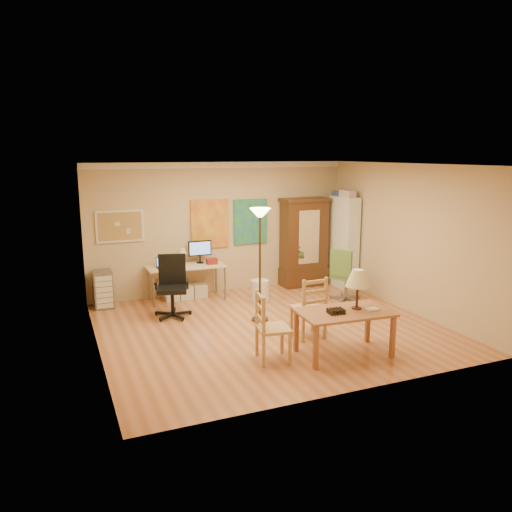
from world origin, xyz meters
name	(u,v)px	position (x,y,z in m)	size (l,w,h in m)	color
floor	(269,327)	(0.00, 0.00, 0.00)	(5.50, 5.50, 0.00)	#A7613B
crown_molding	(221,165)	(0.00, 2.46, 2.64)	(5.50, 0.08, 0.12)	white
corkboard	(120,226)	(-2.05, 2.47, 1.50)	(0.90, 0.04, 0.62)	tan
art_panel_left	(210,224)	(-0.25, 2.47, 1.45)	(0.80, 0.04, 1.00)	yellow
art_panel_right	(251,222)	(0.65, 2.47, 1.45)	(0.75, 0.04, 0.95)	teal
dining_table	(349,302)	(0.60, -1.46, 0.79)	(1.37, 0.88, 1.24)	brown
ladder_chair_back	(309,309)	(0.40, -0.65, 0.47)	(0.48, 0.46, 1.00)	tan
ladder_chair_left	(271,329)	(-0.53, -1.24, 0.46)	(0.51, 0.52, 0.99)	tan
torchiere_lamp	(260,231)	(-0.01, 0.40, 1.58)	(0.36, 0.36, 1.97)	#3A2717
computer_desk	(187,279)	(-0.84, 2.15, 0.42)	(1.52, 0.67, 1.15)	beige
office_chair_black	(173,300)	(-1.36, 1.20, 0.30)	(0.68, 0.68, 1.10)	black
office_chair_green	(345,287)	(2.01, 0.85, 0.28)	(0.65, 0.65, 1.05)	slate
drawer_cart	(103,289)	(-2.45, 2.23, 0.35)	(0.35, 0.42, 0.70)	slate
armoire	(304,248)	(1.82, 2.24, 0.84)	(1.05, 0.50, 1.93)	#36190E
bookshelf	(343,243)	(2.55, 1.80, 0.98)	(0.30, 0.79, 1.97)	white
wastebin	(260,291)	(0.42, 1.40, 0.22)	(0.35, 0.35, 0.44)	silver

